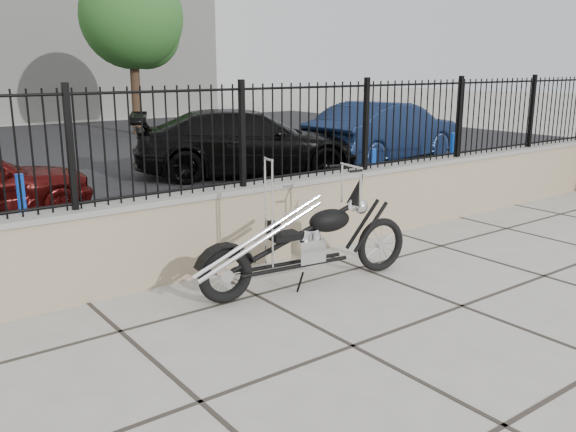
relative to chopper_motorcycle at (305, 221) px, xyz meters
The scene contains 11 objects.
ground_plane 1.84m from the chopper_motorcycle, 56.47° to the right, with size 90.00×90.00×0.00m, color #99968E.
parking_lot 11.16m from the chopper_motorcycle, 85.22° to the left, with size 30.00×30.00×0.00m, color black.
retaining_wall 1.46m from the chopper_motorcycle, 49.81° to the left, with size 14.00×0.36×0.96m, color gray.
iron_fence 1.66m from the chopper_motorcycle, 49.81° to the left, with size 14.00×0.08×1.20m, color black.
chopper_motorcycle is the anchor object (origin of this frame).
car_black 7.09m from the chopper_motorcycle, 61.66° to the left, with size 2.01×4.95×1.44m, color black.
car_blue 9.12m from the chopper_motorcycle, 38.76° to the left, with size 1.59×4.55×1.50m, color #101D3C.
bollard_a 4.25m from the chopper_motorcycle, 117.68° to the left, with size 0.11×0.11×0.93m, color blue.
bollard_b 4.89m from the chopper_motorcycle, 36.80° to the left, with size 0.11×0.11×0.89m, color #0C33B4.
bollard_c 6.73m from the chopper_motorcycle, 25.08° to the left, with size 0.13×0.13×1.04m, color #0B1EA9.
tree_right 16.52m from the chopper_motorcycle, 72.83° to the left, with size 3.46×3.46×5.84m.
Camera 1 is at (-4.87, -3.54, 2.37)m, focal length 38.00 mm.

